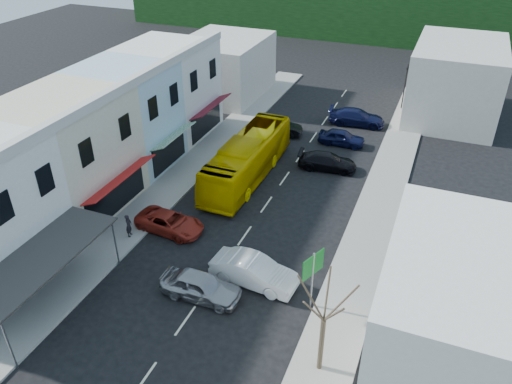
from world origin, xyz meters
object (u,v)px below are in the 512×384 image
at_px(street_tree, 324,320).
at_px(traffic_signal, 405,87).
at_px(pedestrian_left, 129,225).
at_px(bus, 248,160).
at_px(direction_sign, 312,281).
at_px(car_red, 170,222).
at_px(car_white, 254,273).
at_px(car_silver, 201,287).

relative_size(street_tree, traffic_signal, 1.38).
bearing_deg(pedestrian_left, bus, -36.98).
bearing_deg(pedestrian_left, street_tree, -126.11).
height_order(bus, pedestrian_left, bus).
xyz_separation_m(street_tree, traffic_signal, (-0.89, 34.02, -0.88)).
relative_size(pedestrian_left, direction_sign, 0.46).
bearing_deg(direction_sign, car_red, -174.73).
relative_size(pedestrian_left, traffic_signal, 0.36).
bearing_deg(pedestrian_left, car_white, -111.46).
bearing_deg(car_silver, pedestrian_left, 64.28).
height_order(bus, car_silver, bus).
xyz_separation_m(car_red, direction_sign, (10.58, -3.35, 1.15)).
xyz_separation_m(car_red, pedestrian_left, (-2.02, -1.63, 0.30)).
bearing_deg(traffic_signal, direction_sign, 106.71).
relative_size(car_red, direction_sign, 1.25).
distance_m(pedestrian_left, street_tree, 15.34).
distance_m(car_silver, direction_sign, 6.13).
bearing_deg(direction_sign, bus, 148.87).
height_order(car_silver, pedestrian_left, pedestrian_left).
bearing_deg(car_white, car_red, 73.90).
xyz_separation_m(bus, car_white, (4.98, -11.06, -0.85)).
bearing_deg(pedestrian_left, traffic_signal, -39.86).
height_order(car_red, direction_sign, direction_sign).
height_order(car_red, street_tree, street_tree).
height_order(bus, car_white, bus).
distance_m(bus, street_tree, 18.58).
distance_m(bus, car_silver, 13.50).
relative_size(bus, car_red, 2.52).
distance_m(car_silver, pedestrian_left, 7.48).
bearing_deg(bus, car_white, -65.43).
xyz_separation_m(direction_sign, traffic_signal, (0.65, 30.27, 0.49)).
distance_m(car_white, traffic_signal, 29.92).
bearing_deg(car_red, car_white, -106.20).
height_order(car_red, traffic_signal, traffic_signal).
height_order(car_white, car_red, same).
relative_size(car_silver, car_white, 1.00).
relative_size(car_red, street_tree, 0.71).
distance_m(car_silver, car_white, 3.13).
bearing_deg(car_red, bus, -9.09).
height_order(street_tree, traffic_signal, street_tree).
bearing_deg(traffic_signal, car_silver, 96.37).
height_order(car_white, traffic_signal, traffic_signal).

